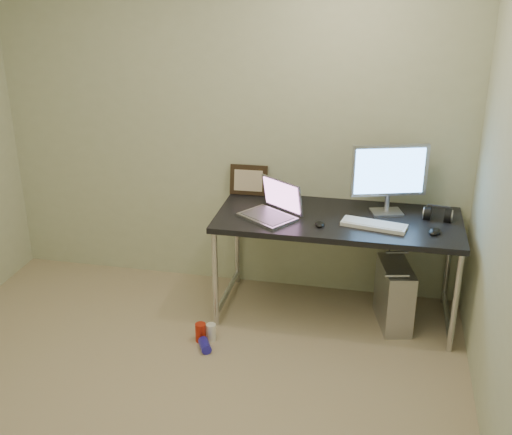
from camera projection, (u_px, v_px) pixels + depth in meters
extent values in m
plane|color=tan|center=(157.00, 424.00, 3.56)|extent=(3.50, 3.50, 0.00)
cube|color=beige|center=(229.00, 126.00, 4.66)|extent=(3.50, 0.02, 2.50)
cube|color=black|center=(338.00, 220.00, 4.37)|extent=(1.66, 0.73, 0.04)
cylinder|color=silver|center=(215.00, 280.00, 4.37)|extent=(0.04, 0.04, 0.71)
cylinder|color=silver|center=(237.00, 241.00, 4.96)|extent=(0.04, 0.04, 0.71)
cylinder|color=silver|center=(455.00, 304.00, 4.08)|extent=(0.04, 0.04, 0.71)
cylinder|color=silver|center=(448.00, 259.00, 4.66)|extent=(0.04, 0.04, 0.71)
cylinder|color=silver|center=(227.00, 292.00, 4.77)|extent=(0.04, 0.65, 0.04)
cylinder|color=silver|center=(447.00, 315.00, 4.47)|extent=(0.04, 0.65, 0.04)
cube|color=#B2B3B7|center=(394.00, 295.00, 4.44)|extent=(0.28, 0.46, 0.45)
cylinder|color=#B0AFB8|center=(397.00, 276.00, 4.19)|extent=(0.16, 0.06, 0.02)
cylinder|color=#B0AFB8|center=(397.00, 252.00, 4.51)|extent=(0.16, 0.06, 0.02)
cylinder|color=black|center=(390.00, 249.00, 4.71)|extent=(0.01, 0.16, 0.69)
cylinder|color=black|center=(402.00, 254.00, 4.69)|extent=(0.02, 0.11, 0.71)
cylinder|color=red|center=(201.00, 332.00, 4.29)|extent=(0.10, 0.10, 0.13)
cylinder|color=white|center=(211.00, 332.00, 4.31)|extent=(0.08, 0.08, 0.12)
cylinder|color=#2921BD|center=(205.00, 345.00, 4.21)|extent=(0.12, 0.14, 0.07)
cube|color=#B0AFB8|center=(267.00, 217.00, 4.35)|extent=(0.44, 0.41, 0.02)
cube|color=slate|center=(267.00, 216.00, 4.34)|extent=(0.38, 0.35, 0.00)
cube|color=#95969D|center=(282.00, 195.00, 4.39)|extent=(0.32, 0.25, 0.23)
cube|color=#78486F|center=(282.00, 195.00, 4.38)|extent=(0.29, 0.22, 0.20)
cube|color=#B0AFB8|center=(386.00, 212.00, 4.43)|extent=(0.24, 0.21, 0.02)
cylinder|color=#B0AFB8|center=(387.00, 202.00, 4.43)|extent=(0.03, 0.03, 0.11)
cube|color=#B0AFB8|center=(390.00, 170.00, 4.33)|extent=(0.51, 0.18, 0.36)
cube|color=#5AA4FD|center=(390.00, 171.00, 4.31)|extent=(0.46, 0.14, 0.31)
cube|color=white|center=(374.00, 225.00, 4.21)|extent=(0.44, 0.22, 0.03)
ellipsoid|color=black|center=(435.00, 230.00, 4.12)|extent=(0.10, 0.13, 0.04)
ellipsoid|color=black|center=(320.00, 223.00, 4.23)|extent=(0.08, 0.11, 0.03)
cylinder|color=black|center=(428.00, 214.00, 4.34)|extent=(0.06, 0.12, 0.11)
cylinder|color=black|center=(448.00, 216.00, 4.32)|extent=(0.06, 0.12, 0.11)
cube|color=black|center=(439.00, 207.00, 4.30)|extent=(0.15, 0.04, 0.01)
cube|color=black|center=(249.00, 180.00, 4.74)|extent=(0.28, 0.09, 0.22)
cylinder|color=silver|center=(292.00, 195.00, 4.64)|extent=(0.01, 0.01, 0.08)
cylinder|color=white|center=(292.00, 188.00, 4.62)|extent=(0.04, 0.03, 0.04)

